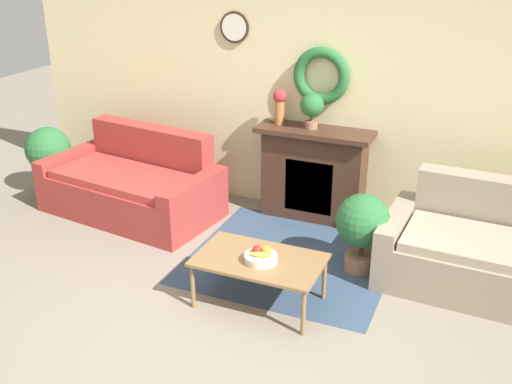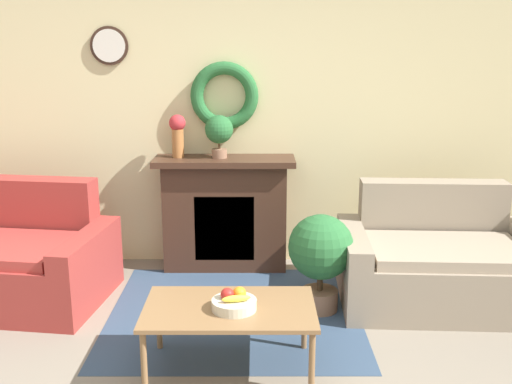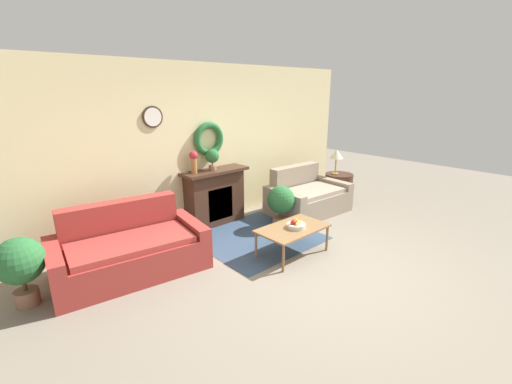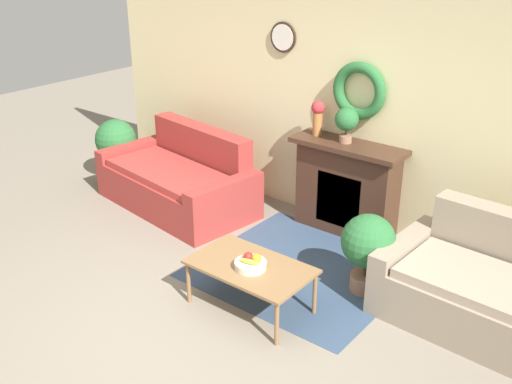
{
  "view_description": "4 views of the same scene",
  "coord_description": "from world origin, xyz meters",
  "px_view_note": "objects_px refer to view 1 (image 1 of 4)",
  "views": [
    {
      "loc": [
        1.71,
        -3.15,
        2.77
      ],
      "look_at": [
        -0.16,
        1.26,
        0.69
      ],
      "focal_mm": 42.0,
      "sensor_mm": 36.0,
      "label": 1
    },
    {
      "loc": [
        0.28,
        -2.59,
        1.91
      ],
      "look_at": [
        0.29,
        1.48,
        0.89
      ],
      "focal_mm": 42.0,
      "sensor_mm": 36.0,
      "label": 2
    },
    {
      "loc": [
        -3.26,
        -2.32,
        2.28
      ],
      "look_at": [
        0.09,
        1.38,
        0.78
      ],
      "focal_mm": 24.0,
      "sensor_mm": 36.0,
      "label": 3
    },
    {
      "loc": [
        2.78,
        -2.64,
        2.95
      ],
      "look_at": [
        -0.28,
        1.23,
        0.75
      ],
      "focal_mm": 42.0,
      "sensor_mm": 36.0,
      "label": 4
    }
  ],
  "objects_px": {
    "couch_left": "(133,185)",
    "loveseat_right": "(474,251)",
    "coffee_table": "(259,263)",
    "potted_plant_floor_by_couch": "(49,152)",
    "fireplace": "(314,173)",
    "potted_plant_floor_by_loveseat": "(362,225)",
    "vase_on_mantel_left": "(280,104)",
    "fruit_bowl": "(261,256)",
    "potted_plant_on_mantel": "(312,107)"
  },
  "relations": [
    {
      "from": "coffee_table",
      "to": "potted_plant_floor_by_couch",
      "type": "xyz_separation_m",
      "value": [
        -3.06,
        1.14,
        0.12
      ]
    },
    {
      "from": "loveseat_right",
      "to": "potted_plant_on_mantel",
      "type": "height_order",
      "value": "potted_plant_on_mantel"
    },
    {
      "from": "potted_plant_floor_by_couch",
      "to": "vase_on_mantel_left",
      "type": "bearing_deg",
      "value": 12.69
    },
    {
      "from": "fruit_bowl",
      "to": "potted_plant_floor_by_loveseat",
      "type": "distance_m",
      "value": 1.05
    },
    {
      "from": "couch_left",
      "to": "potted_plant_floor_by_loveseat",
      "type": "relative_size",
      "value": 2.7
    },
    {
      "from": "coffee_table",
      "to": "potted_plant_on_mantel",
      "type": "xyz_separation_m",
      "value": [
        -0.15,
        1.7,
        0.82
      ]
    },
    {
      "from": "fireplace",
      "to": "potted_plant_on_mantel",
      "type": "distance_m",
      "value": 0.71
    },
    {
      "from": "loveseat_right",
      "to": "potted_plant_on_mantel",
      "type": "relative_size",
      "value": 4.28
    },
    {
      "from": "potted_plant_floor_by_couch",
      "to": "loveseat_right",
      "type": "bearing_deg",
      "value": -1.48
    },
    {
      "from": "vase_on_mantel_left",
      "to": "potted_plant_floor_by_loveseat",
      "type": "relative_size",
      "value": 0.5
    },
    {
      "from": "fireplace",
      "to": "coffee_table",
      "type": "height_order",
      "value": "fireplace"
    },
    {
      "from": "potted_plant_floor_by_loveseat",
      "to": "fruit_bowl",
      "type": "bearing_deg",
      "value": -124.42
    },
    {
      "from": "potted_plant_floor_by_loveseat",
      "to": "loveseat_right",
      "type": "bearing_deg",
      "value": 11.61
    },
    {
      "from": "potted_plant_on_mantel",
      "to": "coffee_table",
      "type": "bearing_deg",
      "value": -84.9
    },
    {
      "from": "couch_left",
      "to": "potted_plant_floor_by_couch",
      "type": "distance_m",
      "value": 1.17
    },
    {
      "from": "potted_plant_floor_by_couch",
      "to": "potted_plant_floor_by_loveseat",
      "type": "distance_m",
      "value": 3.69
    },
    {
      "from": "loveseat_right",
      "to": "vase_on_mantel_left",
      "type": "bearing_deg",
      "value": 164.01
    },
    {
      "from": "coffee_table",
      "to": "potted_plant_floor_by_couch",
      "type": "distance_m",
      "value": 3.27
    },
    {
      "from": "loveseat_right",
      "to": "fruit_bowl",
      "type": "height_order",
      "value": "loveseat_right"
    },
    {
      "from": "fruit_bowl",
      "to": "vase_on_mantel_left",
      "type": "relative_size",
      "value": 0.73
    },
    {
      "from": "fireplace",
      "to": "loveseat_right",
      "type": "xyz_separation_m",
      "value": [
        1.66,
        -0.69,
        -0.2
      ]
    },
    {
      "from": "fireplace",
      "to": "potted_plant_on_mantel",
      "type": "xyz_separation_m",
      "value": [
        -0.04,
        -0.01,
        0.7
      ]
    },
    {
      "from": "potted_plant_floor_by_couch",
      "to": "couch_left",
      "type": "bearing_deg",
      "value": -2.56
    },
    {
      "from": "fireplace",
      "to": "potted_plant_floor_by_loveseat",
      "type": "distance_m",
      "value": 1.15
    },
    {
      "from": "potted_plant_floor_by_couch",
      "to": "potted_plant_on_mantel",
      "type": "bearing_deg",
      "value": 10.84
    },
    {
      "from": "vase_on_mantel_left",
      "to": "potted_plant_floor_by_couch",
      "type": "height_order",
      "value": "vase_on_mantel_left"
    },
    {
      "from": "coffee_table",
      "to": "potted_plant_floor_by_loveseat",
      "type": "bearing_deg",
      "value": 53.26
    },
    {
      "from": "loveseat_right",
      "to": "coffee_table",
      "type": "xyz_separation_m",
      "value": [
        -1.55,
        -1.02,
        0.08
      ]
    },
    {
      "from": "vase_on_mantel_left",
      "to": "fruit_bowl",
      "type": "bearing_deg",
      "value": -73.26
    },
    {
      "from": "fruit_bowl",
      "to": "coffee_table",
      "type": "bearing_deg",
      "value": 130.33
    },
    {
      "from": "potted_plant_on_mantel",
      "to": "fireplace",
      "type": "bearing_deg",
      "value": 19.11
    },
    {
      "from": "fruit_bowl",
      "to": "vase_on_mantel_left",
      "type": "distance_m",
      "value": 1.97
    },
    {
      "from": "fireplace",
      "to": "potted_plant_floor_by_loveseat",
      "type": "height_order",
      "value": "fireplace"
    },
    {
      "from": "fireplace",
      "to": "potted_plant_floor_by_loveseat",
      "type": "xyz_separation_m",
      "value": [
        0.73,
        -0.88,
        -0.05
      ]
    },
    {
      "from": "couch_left",
      "to": "loveseat_right",
      "type": "relative_size",
      "value": 1.28
    },
    {
      "from": "loveseat_right",
      "to": "potted_plant_floor_by_couch",
      "type": "height_order",
      "value": "loveseat_right"
    },
    {
      "from": "fruit_bowl",
      "to": "potted_plant_on_mantel",
      "type": "height_order",
      "value": "potted_plant_on_mantel"
    },
    {
      "from": "loveseat_right",
      "to": "vase_on_mantel_left",
      "type": "height_order",
      "value": "vase_on_mantel_left"
    },
    {
      "from": "couch_left",
      "to": "loveseat_right",
      "type": "xyz_separation_m",
      "value": [
        3.46,
        -0.07,
        -0.01
      ]
    },
    {
      "from": "fireplace",
      "to": "potted_plant_floor_by_couch",
      "type": "bearing_deg",
      "value": -169.05
    },
    {
      "from": "coffee_table",
      "to": "vase_on_mantel_left",
      "type": "height_order",
      "value": "vase_on_mantel_left"
    },
    {
      "from": "fireplace",
      "to": "potted_plant_floor_by_loveseat",
      "type": "bearing_deg",
      "value": -50.27
    },
    {
      "from": "couch_left",
      "to": "vase_on_mantel_left",
      "type": "height_order",
      "value": "vase_on_mantel_left"
    },
    {
      "from": "couch_left",
      "to": "potted_plant_on_mantel",
      "type": "relative_size",
      "value": 5.46
    },
    {
      "from": "coffee_table",
      "to": "vase_on_mantel_left",
      "type": "relative_size",
      "value": 2.8
    },
    {
      "from": "potted_plant_floor_by_couch",
      "to": "potted_plant_floor_by_loveseat",
      "type": "relative_size",
      "value": 1.09
    },
    {
      "from": "fireplace",
      "to": "vase_on_mantel_left",
      "type": "distance_m",
      "value": 0.79
    },
    {
      "from": "couch_left",
      "to": "loveseat_right",
      "type": "distance_m",
      "value": 3.46
    },
    {
      "from": "potted_plant_on_mantel",
      "to": "vase_on_mantel_left",
      "type": "bearing_deg",
      "value": 176.7
    },
    {
      "from": "loveseat_right",
      "to": "fruit_bowl",
      "type": "xyz_separation_m",
      "value": [
        -1.52,
        -1.06,
        0.16
      ]
    }
  ]
}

